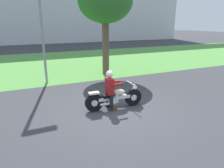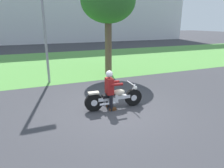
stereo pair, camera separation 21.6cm
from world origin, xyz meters
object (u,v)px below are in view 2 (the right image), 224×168
Objects in this scene: tree_roadside at (108,2)px; motorcycle_lead at (114,98)px; streetlight_pole at (45,3)px; rider_lead at (110,87)px.

motorcycle_lead is at bearing -109.35° from tree_roadside.
streetlight_pole reaches higher than motorcycle_lead.
streetlight_pole is (-3.39, -0.50, -0.20)m from tree_roadside.
motorcycle_lead is 0.46m from rider_lead.
rider_lead is 6.15m from tree_roadside.
motorcycle_lead is 5.83m from streetlight_pole.
rider_lead reaches higher than motorcycle_lead.
tree_roadside is (1.72, 4.89, 3.66)m from motorcycle_lead.
rider_lead is (-0.17, 0.01, 0.43)m from motorcycle_lead.
motorcycle_lead is at bearing -0.84° from rider_lead.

